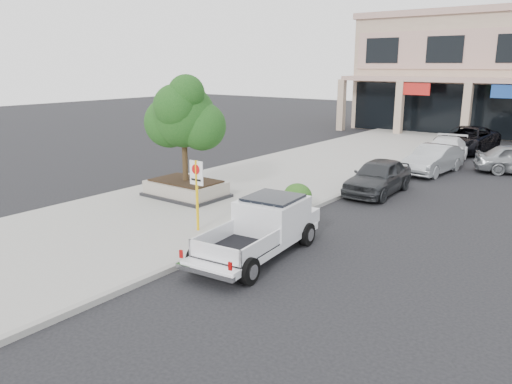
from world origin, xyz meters
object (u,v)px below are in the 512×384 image
planter_tree (189,116)px  no_parking_sign (197,186)px  planter (186,188)px  pickup_truck (256,230)px  curb_car_c (445,151)px  curb_car_b (433,159)px  curb_car_a (378,177)px  curb_car_d (467,139)px

planter_tree → no_parking_sign: bearing=-42.7°
planter → pickup_truck: (6.07, -3.24, 0.32)m
no_parking_sign → planter: bearing=139.9°
no_parking_sign → curb_car_c: bearing=81.5°
curb_car_b → pickup_truck: bearing=-85.5°
planter → curb_car_a: bearing=44.6°
planter_tree → no_parking_sign: planter_tree is taller
planter → curb_car_a: curb_car_a is taller
pickup_truck → curb_car_c: (-0.11, 17.58, -0.09)m
planter_tree → curb_car_c: size_ratio=0.81×
pickup_truck → no_parking_sign: bearing=166.1°
planter_tree → curb_car_d: (5.73, 18.78, -2.61)m
planter → curb_car_a: 8.14m
no_parking_sign → curb_car_b: size_ratio=0.53×
no_parking_sign → curb_car_d: size_ratio=0.40×
pickup_truck → curb_car_b: (0.24, 14.51, -0.08)m
planter_tree → curb_car_b: 13.00m
planter → curb_car_b: bearing=60.8°
planter_tree → curb_car_c: (5.82, 14.19, -2.70)m
curb_car_b → curb_car_d: 7.68m
curb_car_a → curb_car_b: curb_car_a is taller
planter_tree → pickup_truck: (5.93, -3.39, -2.61)m
pickup_truck → curb_car_c: pickup_truck is taller
planter → curb_car_a: (5.79, 5.71, 0.27)m
no_parking_sign → pickup_truck: no_parking_sign is taller
planter → curb_car_c: curb_car_c is taller
curb_car_c → planter_tree: bearing=-120.1°
planter_tree → pickup_truck: 7.32m
curb_car_b → planter_tree: bearing=-113.6°
planter_tree → planter: bearing=-131.0°
pickup_truck → curb_car_d: bearing=84.9°
planter → curb_car_d: (5.87, 18.93, 0.33)m
curb_car_b → curb_car_d: (-0.44, 7.66, 0.08)m
curb_car_d → curb_car_a: bearing=-85.5°
planter_tree → curb_car_a: 8.37m
planter_tree → curb_car_a: size_ratio=0.92×
planter → pickup_truck: bearing=-28.1°
planter_tree → pickup_truck: planter_tree is taller
curb_car_c → no_parking_sign: bearing=-106.3°
no_parking_sign → curb_car_a: bearing=74.2°
planter → curb_car_d: size_ratio=0.56×
no_parking_sign → curb_car_d: no_parking_sign is taller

